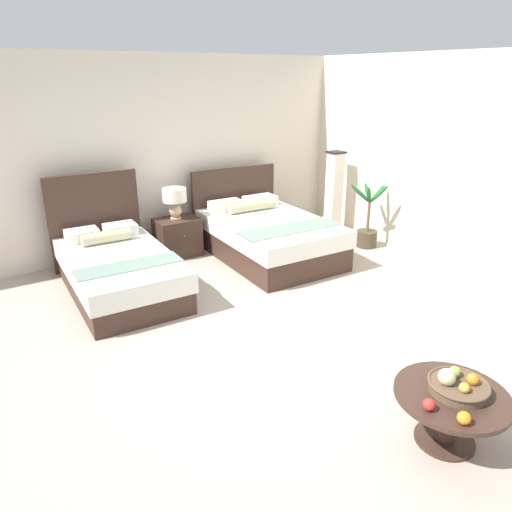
# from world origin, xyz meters

# --- Properties ---
(ground_plane) EXTENTS (9.66, 9.87, 0.02)m
(ground_plane) POSITION_xyz_m (0.00, 0.00, -0.01)
(ground_plane) COLOR #AB988A
(wall_back) EXTENTS (9.66, 0.12, 2.74)m
(wall_back) POSITION_xyz_m (0.00, 3.13, 1.37)
(wall_back) COLOR beige
(wall_back) RESTS_ON ground
(wall_side_right) EXTENTS (0.12, 5.47, 2.74)m
(wall_side_right) POSITION_xyz_m (3.03, 0.40, 1.37)
(wall_side_right) COLOR beige
(wall_side_right) RESTS_ON ground
(bed_near_window) EXTENTS (1.22, 2.07, 1.28)m
(bed_near_window) POSITION_xyz_m (-1.08, 1.92, 0.29)
(bed_near_window) COLOR #3B261E
(bed_near_window) RESTS_ON ground
(bed_near_corner) EXTENTS (1.46, 2.14, 1.12)m
(bed_near_corner) POSITION_xyz_m (1.08, 1.91, 0.31)
(bed_near_corner) COLOR #3B261E
(bed_near_corner) RESTS_ON ground
(nightstand) EXTENTS (0.60, 0.47, 0.55)m
(nightstand) POSITION_xyz_m (0.02, 2.63, 0.27)
(nightstand) COLOR #3B261E
(nightstand) RESTS_ON ground
(table_lamp) EXTENTS (0.34, 0.34, 0.44)m
(table_lamp) POSITION_xyz_m (0.02, 2.65, 0.84)
(table_lamp) COLOR tan
(table_lamp) RESTS_ON nightstand
(coffee_table) EXTENTS (0.78, 0.78, 0.41)m
(coffee_table) POSITION_xyz_m (0.08, -1.87, 0.30)
(coffee_table) COLOR #3B261E
(coffee_table) RESTS_ON ground
(fruit_bowl) EXTENTS (0.41, 0.41, 0.18)m
(fruit_bowl) POSITION_xyz_m (0.12, -1.87, 0.47)
(fruit_bowl) COLOR brown
(fruit_bowl) RESTS_ON coffee_table
(loose_apple) EXTENTS (0.08, 0.08, 0.08)m
(loose_apple) POSITION_xyz_m (-0.20, -1.89, 0.45)
(loose_apple) COLOR red
(loose_apple) RESTS_ON coffee_table
(loose_orange) EXTENTS (0.09, 0.09, 0.09)m
(loose_orange) POSITION_xyz_m (-0.13, -2.09, 0.45)
(loose_orange) COLOR orange
(loose_orange) RESTS_ON coffee_table
(floor_lamp_corner) EXTENTS (0.25, 0.25, 1.32)m
(floor_lamp_corner) POSITION_xyz_m (2.64, 2.27, 0.66)
(floor_lamp_corner) COLOR black
(floor_lamp_corner) RESTS_ON ground
(potted_palm) EXTENTS (0.63, 0.46, 1.00)m
(potted_palm) POSITION_xyz_m (2.59, 1.42, 0.28)
(potted_palm) COLOR #433829
(potted_palm) RESTS_ON ground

